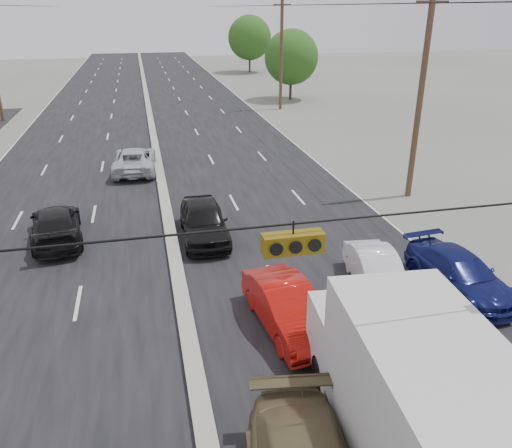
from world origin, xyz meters
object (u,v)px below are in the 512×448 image
at_px(queue_car_b, 377,272).
at_px(oncoming_far, 134,160).
at_px(tree_right_mid, 291,57).
at_px(queue_car_a, 204,221).
at_px(tree_right_far, 250,38).
at_px(box_truck, 409,395).
at_px(utility_pole_right_c, 281,54).
at_px(queue_car_d, 460,274).
at_px(red_sedan, 287,308).
at_px(utility_pole_right_b, 420,97).
at_px(oncoming_near, 56,225).

xyz_separation_m(queue_car_b, oncoming_far, (-8.10, 15.86, 0.06)).
bearing_deg(oncoming_far, tree_right_mid, -122.74).
xyz_separation_m(queue_car_a, oncoming_far, (-2.80, 10.38, -0.07)).
relative_size(tree_right_mid, tree_right_far, 0.88).
bearing_deg(box_truck, utility_pole_right_c, 82.80).
bearing_deg(queue_car_d, box_truck, -137.18).
xyz_separation_m(box_truck, queue_car_d, (5.38, 6.06, -1.19)).
height_order(queue_car_d, oncoming_far, oncoming_far).
bearing_deg(queue_car_b, queue_car_a, 141.17).
bearing_deg(queue_car_b, red_sedan, -150.00).
relative_size(queue_car_d, oncoming_far, 0.90).
relative_size(utility_pole_right_b, queue_car_a, 2.15).
xyz_separation_m(utility_pole_right_c, queue_car_a, (-11.10, -27.86, -4.32)).
distance_m(tree_right_mid, queue_car_d, 39.72).
xyz_separation_m(utility_pole_right_c, oncoming_near, (-17.16, -26.68, -4.40)).
relative_size(utility_pole_right_c, oncoming_near, 2.06).
distance_m(queue_car_a, queue_car_d, 10.17).
distance_m(utility_pole_right_b, queue_car_a, 12.25).
bearing_deg(queue_car_d, red_sedan, -178.81).
height_order(queue_car_b, queue_car_d, queue_car_d).
bearing_deg(oncoming_far, utility_pole_right_b, 154.97).
relative_size(utility_pole_right_c, queue_car_d, 2.15).
bearing_deg(queue_car_b, oncoming_far, 124.21).
height_order(tree_right_far, queue_car_d, tree_right_far).
height_order(tree_right_mid, queue_car_d, tree_right_mid).
height_order(queue_car_a, queue_car_d, queue_car_a).
distance_m(queue_car_a, queue_car_b, 7.63).
bearing_deg(red_sedan, utility_pole_right_b, 39.61).
xyz_separation_m(utility_pole_right_c, box_truck, (-8.49, -40.21, -3.24)).
bearing_deg(utility_pole_right_c, red_sedan, -105.22).
relative_size(utility_pole_right_c, red_sedan, 2.29).
bearing_deg(utility_pole_right_c, queue_car_d, -95.20).
bearing_deg(box_truck, oncoming_far, 108.11).
distance_m(red_sedan, queue_car_a, 7.23).
height_order(red_sedan, oncoming_near, red_sedan).
xyz_separation_m(utility_pole_right_c, queue_car_b, (-5.80, -33.35, -4.45)).
height_order(utility_pole_right_b, utility_pole_right_c, same).
relative_size(box_truck, red_sedan, 1.68).
bearing_deg(tree_right_mid, oncoming_near, -121.81).
height_order(tree_right_far, oncoming_far, tree_right_far).
xyz_separation_m(queue_car_a, queue_car_b, (5.30, -5.49, -0.13)).
relative_size(tree_right_far, queue_car_d, 1.76).
relative_size(utility_pole_right_b, tree_right_mid, 1.40).
bearing_deg(red_sedan, box_truck, -85.83).
distance_m(utility_pole_right_b, tree_right_mid, 30.11).
height_order(tree_right_mid, box_truck, tree_right_mid).
bearing_deg(red_sedan, queue_car_a, 96.21).
height_order(queue_car_a, oncoming_far, queue_car_a).
bearing_deg(queue_car_d, queue_car_b, 157.83).
relative_size(tree_right_far, red_sedan, 1.87).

